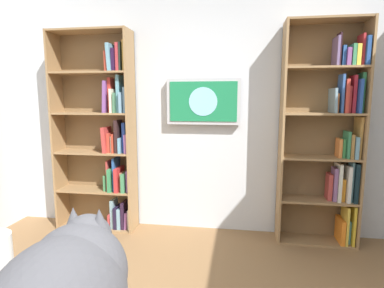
% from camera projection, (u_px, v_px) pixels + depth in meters
% --- Properties ---
extents(wall_back, '(4.52, 0.06, 2.70)m').
position_uv_depth(wall_back, '(203.00, 108.00, 3.33)').
color(wall_back, silver).
rests_on(wall_back, ground).
extents(bookshelf_left, '(0.76, 0.28, 2.18)m').
position_uv_depth(bookshelf_left, '(330.00, 137.00, 3.02)').
color(bookshelf_left, '#937047').
rests_on(bookshelf_left, ground).
extents(bookshelf_right, '(0.87, 0.28, 2.16)m').
position_uv_depth(bookshelf_right, '(105.00, 136.00, 3.38)').
color(bookshelf_right, '#937047').
rests_on(bookshelf_right, ground).
extents(wall_mounted_tv, '(0.78, 0.07, 0.48)m').
position_uv_depth(wall_mounted_tv, '(203.00, 102.00, 3.24)').
color(wall_mounted_tv, '#B7B7BC').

